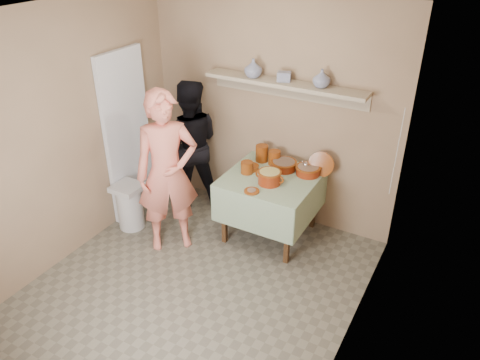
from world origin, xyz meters
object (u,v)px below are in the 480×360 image
Objects in this scene: person_cook at (167,173)px; cazuela_rice at (269,176)px; person_helper at (189,144)px; trash_bin at (130,206)px; serving_table at (271,186)px.

person_cook reaches higher than cazuela_rice.
person_cook is 0.94m from person_helper.
person_helper reaches higher than trash_bin.
person_helper is 1.23m from serving_table.
cazuela_rice is at bearing -12.76° from person_cook.
person_helper is 2.87× the size of trash_bin.
person_helper reaches higher than cazuela_rice.
person_helper is at bearing 165.03° from cazuela_rice.
person_cook reaches higher than person_helper.
cazuela_rice is at bearing -73.51° from serving_table.
trash_bin is at bearing 36.18° from person_helper.
trash_bin is (-1.55, -0.51, -0.56)m from cazuela_rice.
person_helper is (-0.32, 0.87, -0.09)m from person_cook.
trash_bin is (-0.62, 0.04, -0.61)m from person_cook.
cazuela_rice is (0.04, -0.15, 0.20)m from serving_table.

